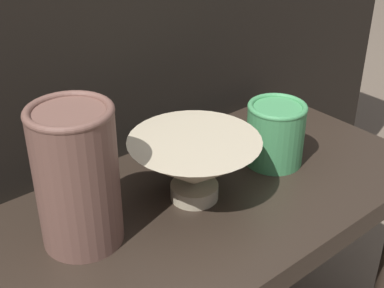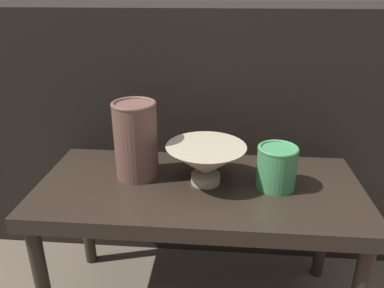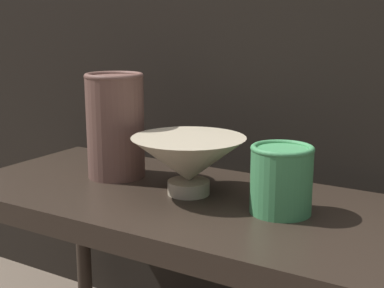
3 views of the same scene
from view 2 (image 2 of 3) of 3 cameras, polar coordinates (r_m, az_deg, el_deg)
name	(u,v)px [view 2 (image 2 of 3)]	position (r m, az deg, el deg)	size (l,w,h in m)	color
table	(199,200)	(0.99, 1.07, -8.50)	(0.83, 0.38, 0.40)	#2D231C
couch_backdrop	(208,120)	(1.41, 2.44, 3.74)	(1.65, 0.50, 0.82)	black
bowl	(206,161)	(0.95, 2.12, -2.60)	(0.20, 0.20, 0.10)	#C1B293
vase_textured_left	(136,139)	(0.98, -8.56, 0.75)	(0.11, 0.11, 0.20)	brown
vase_colorful_right	(277,166)	(0.95, 12.77, -3.33)	(0.10, 0.10, 0.11)	#47995B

